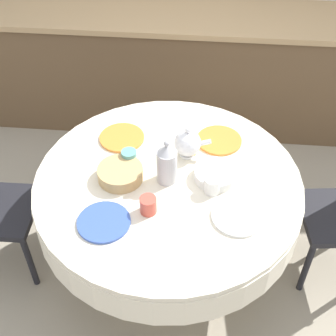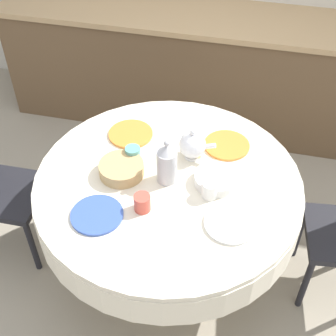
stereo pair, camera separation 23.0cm
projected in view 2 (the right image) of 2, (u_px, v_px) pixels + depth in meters
The scene contains 15 objects.
ground_plane at pixel (168, 266), 2.88m from camera, with size 12.00×12.00×0.00m, color #9E937F.
kitchen_counter at pixel (213, 71), 3.65m from camera, with size 3.24×0.64×0.91m.
dining_table at pixel (168, 196), 2.45m from camera, with size 1.37×1.37×0.76m.
plate_near_left at pixel (97, 215), 2.18m from camera, with size 0.25×0.25×0.01m, color #3856AD.
cup_near_left at pixel (142, 203), 2.19m from camera, with size 0.08×0.08×0.09m, color #CC4C3D.
plate_near_right at pixel (231, 223), 2.15m from camera, with size 0.25×0.25×0.01m, color white.
cup_near_right at pixel (210, 189), 2.25m from camera, with size 0.08×0.08×0.09m, color white.
plate_far_left at pixel (131, 134), 2.61m from camera, with size 0.25×0.25×0.01m, color orange.
cup_far_left at pixel (133, 154), 2.44m from camera, with size 0.08×0.08×0.09m, color #5BA39E.
plate_far_right at pixel (227, 145), 2.54m from camera, with size 0.25×0.25×0.01m, color orange.
cup_far_right at pixel (194, 149), 2.47m from camera, with size 0.08×0.08×0.09m, color #DBB766.
coffee_carafe at pixel (167, 163), 2.29m from camera, with size 0.10×0.10×0.26m.
teapot at pixel (193, 145), 2.43m from camera, with size 0.19×0.14×0.18m.
bread_basket at pixel (121, 169), 2.37m from camera, with size 0.23×0.23×0.07m, color tan.
fruit_bowl at pixel (216, 179), 2.33m from camera, with size 0.22×0.22×0.05m, color silver.
Camera 2 is at (0.38, -1.62, 2.43)m, focal length 50.00 mm.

